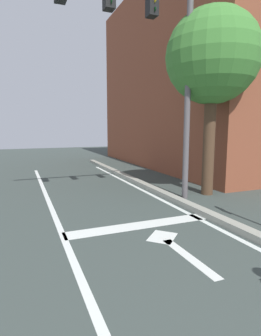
# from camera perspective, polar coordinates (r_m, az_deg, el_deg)

# --- Properties ---
(lane_line_center) EXTENTS (0.12, 20.00, 0.01)m
(lane_line_center) POSITION_cam_1_polar(r_m,az_deg,el_deg) (3.87, -9.93, -22.44)
(lane_line_center) COLOR silver
(lane_line_center) RESTS_ON ground
(lane_line_curbside) EXTENTS (0.12, 20.00, 0.01)m
(lane_line_curbside) POSITION_cam_1_polar(r_m,az_deg,el_deg) (5.22, 24.16, -14.63)
(lane_line_curbside) COLOR silver
(lane_line_curbside) RESTS_ON ground
(stop_bar) EXTENTS (3.05, 0.40, 0.01)m
(stop_bar) POSITION_cam_1_polar(r_m,az_deg,el_deg) (5.72, 1.81, -11.80)
(stop_bar) COLOR silver
(stop_bar) RESTS_ON ground
(lane_arrow_stem) EXTENTS (0.16, 1.40, 0.01)m
(lane_arrow_stem) POSITION_cam_1_polar(r_m,az_deg,el_deg) (4.54, 12.04, -17.62)
(lane_arrow_stem) COLOR silver
(lane_arrow_stem) RESTS_ON ground
(lane_arrow_head) EXTENTS (0.71, 0.71, 0.01)m
(lane_arrow_head) POSITION_cam_1_polar(r_m,az_deg,el_deg) (5.20, 6.63, -14.00)
(lane_arrow_head) COLOR silver
(lane_arrow_head) RESTS_ON ground
(traffic_signal_mast) EXTENTS (4.42, 0.34, 5.59)m
(traffic_signal_mast) POSITION_cam_1_polar(r_m,az_deg,el_deg) (7.38, 3.16, 25.10)
(traffic_signal_mast) COLOR #5B5558
(traffic_signal_mast) RESTS_ON ground
(roadside_tree) EXTENTS (2.62, 2.62, 5.24)m
(roadside_tree) POSITION_cam_1_polar(r_m,az_deg,el_deg) (8.54, 16.64, 20.98)
(roadside_tree) COLOR #4F3624
(roadside_tree) RESTS_ON ground
(building_block) EXTENTS (9.62, 11.84, 8.81)m
(building_block) POSITION_cam_1_polar(r_m,az_deg,el_deg) (16.41, 18.89, 16.53)
(building_block) COLOR brown
(building_block) RESTS_ON ground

